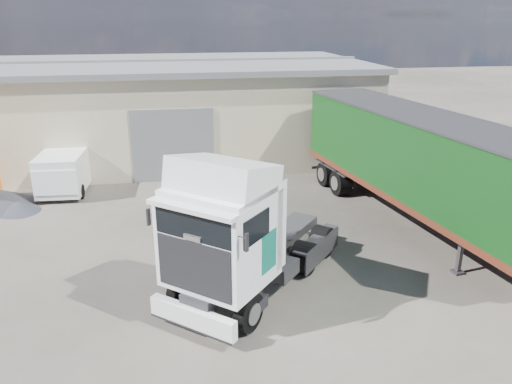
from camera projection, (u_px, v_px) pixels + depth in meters
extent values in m
plane|color=#282621|center=(246.00, 273.00, 16.08)|extent=(120.00, 120.00, 0.00)
cube|color=beige|center=(101.00, 112.00, 29.07)|extent=(30.00, 12.00, 5.00)
cube|color=slate|center=(96.00, 65.00, 28.18)|extent=(30.60, 12.60, 0.30)
cube|color=slate|center=(173.00, 146.00, 24.39)|extent=(4.00, 0.08, 3.60)
cube|color=slate|center=(96.00, 62.00, 28.11)|extent=(30.60, 0.40, 0.15)
cube|color=maroon|center=(470.00, 165.00, 23.14)|extent=(0.35, 26.00, 2.50)
cylinder|color=black|center=(214.00, 301.00, 13.50)|extent=(2.58, 2.44, 1.07)
cylinder|color=black|center=(276.00, 251.00, 16.37)|extent=(2.62, 2.47, 1.07)
cylinder|color=black|center=(295.00, 235.00, 17.52)|extent=(2.62, 2.47, 1.07)
cube|color=#2D2D30|center=(259.00, 254.00, 15.34)|extent=(5.05, 5.65, 0.30)
cube|color=white|center=(193.00, 318.00, 12.72)|extent=(2.12, 1.88, 0.56)
cube|color=white|center=(220.00, 237.00, 13.20)|extent=(3.43, 3.41, 2.48)
cube|color=black|center=(194.00, 268.00, 12.38)|extent=(1.72, 1.50, 1.42)
cube|color=black|center=(192.00, 226.00, 12.02)|extent=(1.76, 1.52, 0.76)
cube|color=white|center=(223.00, 178.00, 12.83)|extent=(3.18, 3.12, 1.24)
cube|color=#0D604D|center=(192.00, 231.00, 14.23)|extent=(0.50, 0.58, 1.11)
cube|color=#0D604D|center=(269.00, 251.00, 13.01)|extent=(0.50, 0.58, 1.11)
cylinder|color=#2D2D30|center=(279.00, 232.00, 16.34)|extent=(1.57, 1.57, 0.12)
cube|color=#2D2D30|center=(460.00, 257.00, 15.83)|extent=(0.37, 0.37, 1.20)
cube|color=#2D2D30|center=(509.00, 248.00, 16.42)|extent=(0.37, 0.37, 1.20)
cylinder|color=black|center=(355.00, 176.00, 23.82)|extent=(2.93, 1.54, 1.16)
cube|color=#2D2D30|center=(410.00, 199.00, 19.72)|extent=(2.72, 13.13, 0.38)
cube|color=#532313|center=(411.00, 190.00, 19.59)|extent=(4.56, 13.40, 0.26)
cube|color=black|center=(415.00, 152.00, 19.07)|extent=(4.56, 13.40, 2.85)
cube|color=#2D2D30|center=(420.00, 114.00, 18.59)|extent=(4.64, 13.47, 0.09)
cylinder|color=black|center=(61.00, 192.00, 22.37)|extent=(1.98, 0.79, 0.67)
cylinder|color=black|center=(77.00, 171.00, 25.39)|extent=(1.98, 0.79, 0.67)
cube|color=white|center=(68.00, 166.00, 23.64)|extent=(2.21, 4.75, 1.71)
cube|color=white|center=(57.00, 180.00, 21.87)|extent=(1.92, 1.03, 1.11)
cube|color=black|center=(57.00, 167.00, 21.87)|extent=(1.77, 0.20, 0.60)
cone|color=black|center=(19.00, 207.00, 20.95)|extent=(1.77, 1.77, 0.47)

